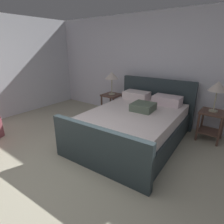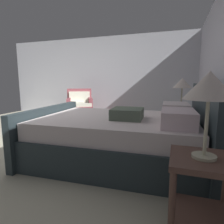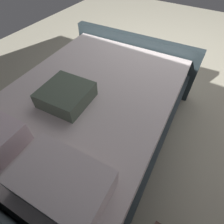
% 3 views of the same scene
% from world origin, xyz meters
% --- Properties ---
extents(ground_plane, '(6.30, 6.22, 0.02)m').
position_xyz_m(ground_plane, '(0.00, 0.00, -0.01)').
color(ground_plane, '#ACA68F').
extents(wall_back, '(6.42, 0.12, 2.51)m').
position_xyz_m(wall_back, '(0.00, 3.17, 1.25)').
color(wall_back, silver).
rests_on(wall_back, ground).
extents(bed, '(1.82, 2.42, 1.08)m').
position_xyz_m(bed, '(0.17, 1.85, 0.34)').
color(bed, '#283438').
rests_on(bed, ground).
extents(nightstand_right, '(0.44, 0.44, 0.60)m').
position_xyz_m(nightstand_right, '(1.35, 2.77, 0.40)').
color(nightstand_right, brown).
rests_on(nightstand_right, ground).
extents(table_lamp_right, '(0.33, 0.33, 0.58)m').
position_xyz_m(table_lamp_right, '(1.35, 2.77, 1.07)').
color(table_lamp_right, '#B7B293').
rests_on(table_lamp_right, nightstand_right).
extents(nightstand_left, '(0.44, 0.44, 0.60)m').
position_xyz_m(nightstand_left, '(-1.00, 2.65, 0.40)').
color(nightstand_left, brown).
rests_on(nightstand_left, ground).
extents(table_lamp_left, '(0.33, 0.33, 0.58)m').
position_xyz_m(table_lamp_left, '(-1.00, 2.65, 1.07)').
color(table_lamp_left, '#B7B293').
rests_on(table_lamp_left, nightstand_left).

